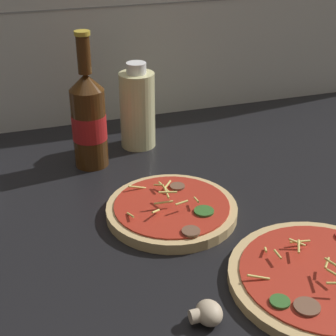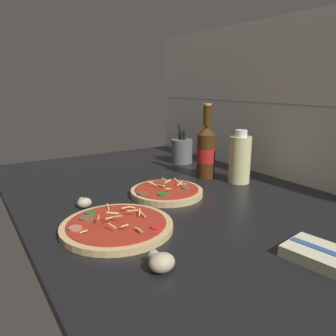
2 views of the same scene
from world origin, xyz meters
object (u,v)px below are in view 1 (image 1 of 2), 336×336
at_px(oil_bottle, 137,109).
at_px(beer_bottle, 89,119).
at_px(pizza_far, 172,210).
at_px(mushroom_right, 207,313).
at_px(pizza_near, 323,279).

bearing_deg(oil_bottle, beer_bottle, -152.85).
height_order(pizza_far, oil_bottle, oil_bottle).
height_order(pizza_far, mushroom_right, pizza_far).
bearing_deg(pizza_far, oil_bottle, 86.11).
bearing_deg(pizza_far, pizza_near, -58.10).
relative_size(oil_bottle, mushroom_right, 4.30).
xyz_separation_m(pizza_near, mushroom_right, (-0.19, -0.02, 0.01)).
height_order(pizza_near, mushroom_right, pizza_near).
height_order(oil_bottle, mushroom_right, oil_bottle).
xyz_separation_m(pizza_near, pizza_far, (-0.15, 0.24, 0.00)).
relative_size(pizza_far, oil_bottle, 1.21).
bearing_deg(beer_bottle, pizza_near, -62.66).
bearing_deg(oil_bottle, mushroom_right, -95.94).
height_order(pizza_near, oil_bottle, oil_bottle).
bearing_deg(pizza_far, beer_bottle, 112.28).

